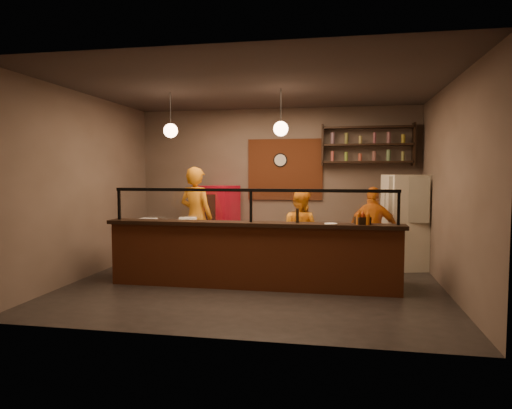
% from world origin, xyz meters
% --- Properties ---
extents(floor, '(6.00, 6.00, 0.00)m').
position_xyz_m(floor, '(0.00, 0.00, 0.00)').
color(floor, black).
rests_on(floor, ground).
extents(ceiling, '(6.00, 6.00, 0.00)m').
position_xyz_m(ceiling, '(0.00, 0.00, 3.20)').
color(ceiling, '#382F2B').
rests_on(ceiling, wall_back).
extents(wall_back, '(6.00, 0.00, 6.00)m').
position_xyz_m(wall_back, '(0.00, 2.50, 1.60)').
color(wall_back, '#6C5A4F').
rests_on(wall_back, floor).
extents(wall_left, '(0.00, 5.00, 5.00)m').
position_xyz_m(wall_left, '(-3.00, 0.00, 1.60)').
color(wall_left, '#6C5A4F').
rests_on(wall_left, floor).
extents(wall_right, '(0.00, 5.00, 5.00)m').
position_xyz_m(wall_right, '(3.00, 0.00, 1.60)').
color(wall_right, '#6C5A4F').
rests_on(wall_right, floor).
extents(wall_front, '(6.00, 0.00, 6.00)m').
position_xyz_m(wall_front, '(0.00, -2.50, 1.60)').
color(wall_front, '#6C5A4F').
rests_on(wall_front, floor).
extents(brick_patch, '(1.60, 0.04, 1.30)m').
position_xyz_m(brick_patch, '(0.20, 2.47, 1.90)').
color(brick_patch, brown).
rests_on(brick_patch, wall_back).
extents(service_counter, '(4.60, 0.25, 1.00)m').
position_xyz_m(service_counter, '(0.00, -0.30, 0.50)').
color(service_counter, brown).
rests_on(service_counter, floor).
extents(counter_ledge, '(4.70, 0.37, 0.06)m').
position_xyz_m(counter_ledge, '(0.00, -0.30, 1.03)').
color(counter_ledge, black).
rests_on(counter_ledge, service_counter).
extents(worktop_cabinet, '(4.60, 0.75, 0.85)m').
position_xyz_m(worktop_cabinet, '(0.00, 0.20, 0.42)').
color(worktop_cabinet, gray).
rests_on(worktop_cabinet, floor).
extents(worktop, '(4.60, 0.75, 0.05)m').
position_xyz_m(worktop, '(0.00, 0.20, 0.88)').
color(worktop, white).
rests_on(worktop, worktop_cabinet).
extents(sneeze_guard, '(4.50, 0.05, 0.52)m').
position_xyz_m(sneeze_guard, '(0.00, -0.30, 1.37)').
color(sneeze_guard, white).
rests_on(sneeze_guard, counter_ledge).
extents(wall_shelving, '(1.84, 0.28, 0.85)m').
position_xyz_m(wall_shelving, '(1.90, 2.32, 2.40)').
color(wall_shelving, black).
rests_on(wall_shelving, wall_back).
extents(wall_clock, '(0.30, 0.04, 0.30)m').
position_xyz_m(wall_clock, '(0.10, 2.46, 2.10)').
color(wall_clock, black).
rests_on(wall_clock, wall_back).
extents(pendant_left, '(0.24, 0.24, 0.77)m').
position_xyz_m(pendant_left, '(-1.50, 0.20, 2.55)').
color(pendant_left, black).
rests_on(pendant_left, ceiling).
extents(pendant_right, '(0.24, 0.24, 0.77)m').
position_xyz_m(pendant_right, '(0.40, 0.20, 2.55)').
color(pendant_right, black).
rests_on(pendant_right, ceiling).
extents(cook_left, '(0.82, 0.66, 1.94)m').
position_xyz_m(cook_left, '(-1.38, 1.19, 0.97)').
color(cook_left, orange).
rests_on(cook_left, floor).
extents(cook_mid, '(0.91, 0.83, 1.51)m').
position_xyz_m(cook_mid, '(0.66, 0.95, 0.76)').
color(cook_mid, orange).
rests_on(cook_mid, floor).
extents(cook_right, '(0.98, 0.54, 1.57)m').
position_xyz_m(cook_right, '(1.97, 1.23, 0.79)').
color(cook_right, orange).
rests_on(cook_right, floor).
extents(fridge, '(0.91, 0.87, 1.79)m').
position_xyz_m(fridge, '(2.60, 1.71, 0.90)').
color(fridge, beige).
rests_on(fridge, floor).
extents(red_cooler, '(0.83, 0.80, 1.55)m').
position_xyz_m(red_cooler, '(-1.16, 2.15, 0.78)').
color(red_cooler, '#B10B21').
rests_on(red_cooler, floor).
extents(pizza_dough, '(0.74, 0.74, 0.01)m').
position_xyz_m(pizza_dough, '(0.96, 0.17, 0.91)').
color(pizza_dough, white).
rests_on(pizza_dough, worktop).
extents(prep_tub_a, '(0.29, 0.23, 0.14)m').
position_xyz_m(prep_tub_a, '(-1.94, 0.18, 0.97)').
color(prep_tub_a, silver).
rests_on(prep_tub_a, worktop).
extents(prep_tub_b, '(0.35, 0.31, 0.15)m').
position_xyz_m(prep_tub_b, '(-1.25, 0.32, 0.97)').
color(prep_tub_b, silver).
rests_on(prep_tub_b, worktop).
extents(prep_tub_c, '(0.33, 0.30, 0.14)m').
position_xyz_m(prep_tub_c, '(-1.64, -0.04, 0.97)').
color(prep_tub_c, silver).
rests_on(prep_tub_c, worktop).
extents(rolling_pin, '(0.37, 0.23, 0.06)m').
position_xyz_m(rolling_pin, '(-1.44, 0.16, 0.93)').
color(rolling_pin, yellow).
rests_on(rolling_pin, worktop).
extents(condiment_caddy, '(0.25, 0.23, 0.11)m').
position_xyz_m(condiment_caddy, '(1.71, -0.29, 1.12)').
color(condiment_caddy, black).
rests_on(condiment_caddy, counter_ledge).
extents(pepper_mill, '(0.06, 0.06, 0.22)m').
position_xyz_m(pepper_mill, '(0.73, -0.29, 1.17)').
color(pepper_mill, black).
rests_on(pepper_mill, counter_ledge).
extents(small_plate, '(0.25, 0.25, 0.01)m').
position_xyz_m(small_plate, '(1.24, -0.36, 1.07)').
color(small_plate, silver).
rests_on(small_plate, counter_ledge).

